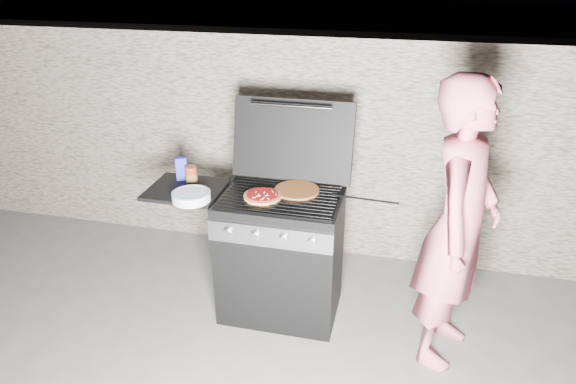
% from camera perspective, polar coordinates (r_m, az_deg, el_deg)
% --- Properties ---
extents(ground, '(50.00, 50.00, 0.00)m').
position_cam_1_polar(ground, '(3.85, -0.74, -12.80)').
color(ground, '#585755').
extents(stone_wall, '(8.00, 0.35, 1.80)m').
position_cam_1_polar(stone_wall, '(4.31, 2.60, 5.31)').
color(stone_wall, '#A19583').
rests_on(stone_wall, ground).
extents(gas_grill, '(1.34, 0.79, 0.91)m').
position_cam_1_polar(gas_grill, '(3.64, -4.62, -6.56)').
color(gas_grill, black).
rests_on(gas_grill, ground).
extents(pizza_topped, '(0.27, 0.27, 0.03)m').
position_cam_1_polar(pizza_topped, '(3.35, -2.85, -0.39)').
color(pizza_topped, '#D77B3F').
rests_on(pizza_topped, gas_grill).
extents(pizza_plain, '(0.33, 0.33, 0.02)m').
position_cam_1_polar(pizza_plain, '(3.43, 0.99, 0.21)').
color(pizza_plain, '#AD6F35').
rests_on(pizza_plain, gas_grill).
extents(sauce_jar, '(0.09, 0.09, 0.12)m').
position_cam_1_polar(sauce_jar, '(3.61, -10.69, 1.87)').
color(sauce_jar, '#A33118').
rests_on(sauce_jar, gas_grill).
extents(blue_carton, '(0.09, 0.07, 0.17)m').
position_cam_1_polar(blue_carton, '(3.68, -11.75, 2.56)').
color(blue_carton, '#282CAB').
rests_on(blue_carton, gas_grill).
extents(plate_stack, '(0.31, 0.31, 0.06)m').
position_cam_1_polar(plate_stack, '(3.38, -10.70, -0.47)').
color(plate_stack, white).
rests_on(plate_stack, gas_grill).
extents(person, '(0.60, 0.76, 1.81)m').
position_cam_1_polar(person, '(3.17, 18.41, -3.74)').
color(person, '#D76278').
rests_on(person, ground).
extents(tongs, '(0.44, 0.21, 0.10)m').
position_cam_1_polar(tongs, '(3.26, 8.43, -0.71)').
color(tongs, black).
rests_on(tongs, gas_grill).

